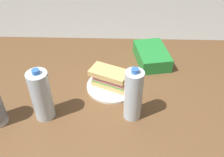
{
  "coord_description": "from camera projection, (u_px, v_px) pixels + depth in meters",
  "views": [
    {
      "loc": [
        -0.08,
        0.78,
        1.54
      ],
      "look_at": [
        -0.05,
        -0.1,
        0.83
      ],
      "focal_mm": 40.16,
      "sensor_mm": 36.0,
      "label": 1
    }
  ],
  "objects": [
    {
      "name": "water_bottle_spare",
      "position": [
        41.0,
        95.0,
        0.96
      ],
      "size": [
        0.08,
        0.08,
        0.23
      ],
      "color": "silver",
      "rests_on": "dining_table"
    },
    {
      "name": "water_bottle_tall",
      "position": [
        133.0,
        95.0,
        0.96
      ],
      "size": [
        0.07,
        0.07,
        0.24
      ],
      "color": "silver",
      "rests_on": "dining_table"
    },
    {
      "name": "dining_table",
      "position": [
        100.0,
        116.0,
        1.14
      ],
      "size": [
        1.63,
        1.11,
        0.78
      ],
      "color": "brown",
      "rests_on": "ground_plane"
    },
    {
      "name": "chip_bag",
      "position": [
        152.0,
        56.0,
        1.31
      ],
      "size": [
        0.19,
        0.25,
        0.07
      ],
      "primitive_type": "cube",
      "rotation": [
        0.0,
        0.0,
        1.75
      ],
      "color": "#268C38",
      "rests_on": "dining_table"
    },
    {
      "name": "paper_plate",
      "position": [
        112.0,
        86.0,
        1.16
      ],
      "size": [
        0.23,
        0.23,
        0.01
      ],
      "primitive_type": "cylinder",
      "color": "white",
      "rests_on": "dining_table"
    },
    {
      "name": "sandwich",
      "position": [
        111.0,
        78.0,
        1.13
      ],
      "size": [
        0.21,
        0.15,
        0.08
      ],
      "color": "#DBB26B",
      "rests_on": "paper_plate"
    }
  ]
}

